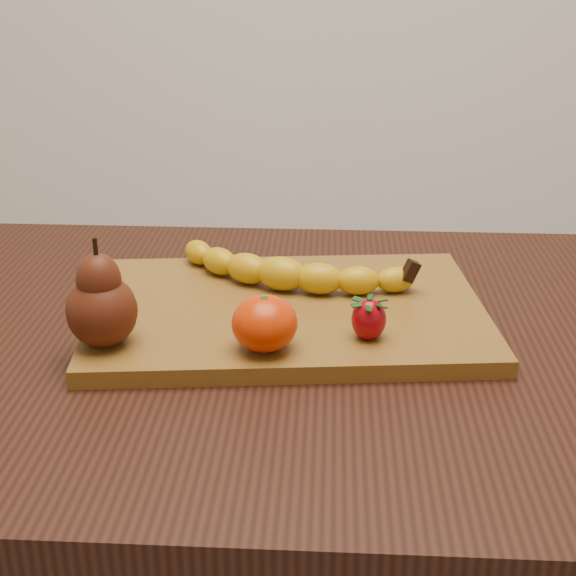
# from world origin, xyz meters

# --- Properties ---
(table) EXTENTS (1.00, 0.70, 0.76)m
(table) POSITION_xyz_m (0.00, 0.00, 0.66)
(table) COLOR black
(table) RESTS_ON ground
(cutting_board) EXTENTS (0.48, 0.34, 0.02)m
(cutting_board) POSITION_xyz_m (0.02, 0.03, 0.77)
(cutting_board) COLOR brown
(cutting_board) RESTS_ON table
(banana) EXTENTS (0.27, 0.14, 0.04)m
(banana) POSITION_xyz_m (0.01, 0.08, 0.80)
(banana) COLOR #CFA409
(banana) RESTS_ON cutting_board
(pear) EXTENTS (0.09, 0.09, 0.11)m
(pear) POSITION_xyz_m (-0.17, -0.07, 0.84)
(pear) COLOR #4E1C0C
(pear) RESTS_ON cutting_board
(mandarin) EXTENTS (0.07, 0.07, 0.06)m
(mandarin) POSITION_xyz_m (0.00, -0.08, 0.81)
(mandarin) COLOR red
(mandarin) RESTS_ON cutting_board
(strawberry) EXTENTS (0.05, 0.05, 0.05)m
(strawberry) POSITION_xyz_m (0.11, -0.05, 0.80)
(strawberry) COLOR #98040D
(strawberry) RESTS_ON cutting_board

